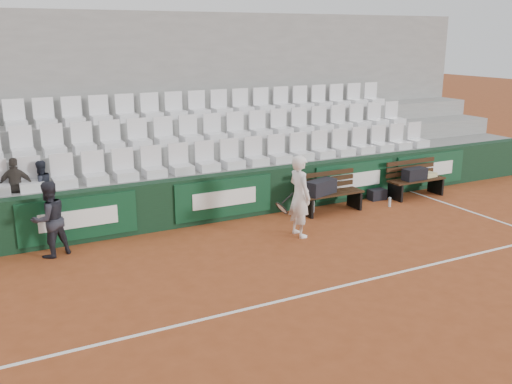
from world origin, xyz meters
The scene contains 22 objects.
ground centered at (0.00, 0.00, 0.00)m, with size 80.00×80.00×0.00m, color brown.
court_baseline centered at (0.00, 0.00, 0.00)m, with size 18.00×0.06×0.01m, color white.
back_barrier centered at (0.07, 3.99, 0.50)m, with size 18.00×0.34×1.00m.
grandstand_tier_front centered at (0.00, 4.62, 0.50)m, with size 18.00×0.95×1.00m, color gray.
grandstand_tier_mid centered at (0.00, 5.58, 0.72)m, with size 18.00×0.95×1.45m, color gray.
grandstand_tier_back centered at (0.00, 6.53, 0.95)m, with size 18.00×0.95×1.90m, color gray.
grandstand_rear_wall centered at (0.00, 7.15, 2.20)m, with size 18.00×0.30×4.40m, color gray.
seat_row_front centered at (0.00, 4.45, 1.31)m, with size 11.90×0.44×0.63m, color silver.
seat_row_mid centered at (0.00, 5.40, 1.77)m, with size 11.90×0.44×0.63m, color silver.
seat_row_back centered at (0.00, 6.35, 2.21)m, with size 11.90×0.44×0.63m, color silver.
bench_left centered at (2.21, 3.36, 0.23)m, with size 1.50×0.56×0.45m, color #311D0E.
bench_right centered at (4.77, 3.43, 0.23)m, with size 1.50×0.56×0.45m, color #331D0F.
sports_bag_left centered at (1.92, 3.35, 0.61)m, with size 0.75×0.32×0.32m, color black.
sports_bag_right centered at (4.66, 3.39, 0.59)m, with size 0.61×0.28×0.28m, color black.
towel centered at (5.18, 3.46, 0.50)m, with size 0.37×0.27×0.10m, color #CCC384.
sports_bag_ground centered at (3.76, 3.66, 0.13)m, with size 0.42×0.26×0.26m, color black.
water_bottle_near centered at (1.83, 3.51, 0.13)m, with size 0.08×0.08×0.27m, color silver.
water_bottle_far centered at (3.65, 3.06, 0.11)m, with size 0.06×0.06×0.22m, color silver.
tennis_player centered at (0.74, 2.35, 0.81)m, with size 0.70×0.60×1.63m.
ball_kid centered at (-3.76, 3.48, 0.69)m, with size 0.67×0.52×1.38m, color #212129.
spectator_b centered at (-4.16, 4.50, 1.55)m, with size 0.64×0.27×1.10m, color #312C27.
spectator_c centered at (-3.73, 4.50, 1.50)m, with size 0.49×0.38×1.00m, color black.
Camera 1 is at (-4.94, -6.73, 3.84)m, focal length 40.00 mm.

